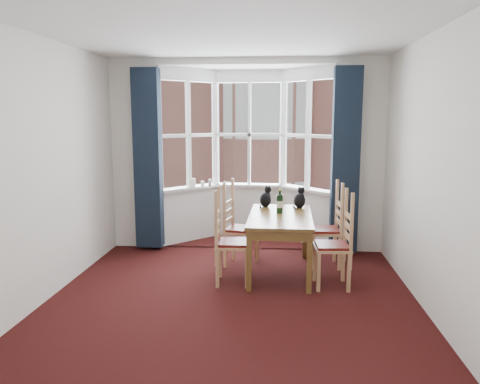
# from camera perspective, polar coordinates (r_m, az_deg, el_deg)

# --- Properties ---
(floor) EXTENTS (4.50, 4.50, 0.00)m
(floor) POSITION_cam_1_polar(r_m,az_deg,el_deg) (5.03, -1.21, -13.85)
(floor) COLOR black
(floor) RESTS_ON ground
(ceiling) EXTENTS (4.50, 4.50, 0.00)m
(ceiling) POSITION_cam_1_polar(r_m,az_deg,el_deg) (4.70, -1.33, 19.39)
(ceiling) COLOR white
(ceiling) RESTS_ON floor
(wall_left) EXTENTS (0.00, 4.50, 4.50)m
(wall_left) POSITION_cam_1_polar(r_m,az_deg,el_deg) (5.26, -23.49, 2.24)
(wall_left) COLOR silver
(wall_left) RESTS_ON floor
(wall_right) EXTENTS (0.00, 4.50, 4.50)m
(wall_right) POSITION_cam_1_polar(r_m,az_deg,el_deg) (4.87, 22.82, 1.78)
(wall_right) COLOR silver
(wall_right) RESTS_ON floor
(wall_near) EXTENTS (4.00, 0.00, 4.00)m
(wall_near) POSITION_cam_1_polar(r_m,az_deg,el_deg) (2.47, -6.83, -4.18)
(wall_near) COLOR silver
(wall_near) RESTS_ON floor
(wall_back_pier_left) EXTENTS (0.70, 0.12, 2.80)m
(wall_back_pier_left) POSITION_cam_1_polar(r_m,az_deg,el_deg) (7.20, -12.54, 4.45)
(wall_back_pier_left) COLOR silver
(wall_back_pier_left) RESTS_ON floor
(wall_back_pier_right) EXTENTS (0.70, 0.12, 2.80)m
(wall_back_pier_right) POSITION_cam_1_polar(r_m,az_deg,el_deg) (6.97, 14.41, 4.23)
(wall_back_pier_right) COLOR silver
(wall_back_pier_right) RESTS_ON floor
(bay_window) EXTENTS (2.76, 0.94, 2.80)m
(bay_window) POSITION_cam_1_polar(r_m,az_deg,el_deg) (7.39, 1.00, 4.79)
(bay_window) COLOR white
(bay_window) RESTS_ON floor
(curtain_left) EXTENTS (0.38, 0.22, 2.60)m
(curtain_left) POSITION_cam_1_polar(r_m,az_deg,el_deg) (6.97, -11.15, 3.93)
(curtain_left) COLOR black
(curtain_left) RESTS_ON floor
(curtain_right) EXTENTS (0.38, 0.22, 2.60)m
(curtain_right) POSITION_cam_1_polar(r_m,az_deg,el_deg) (6.76, 12.72, 3.73)
(curtain_right) COLOR black
(curtain_right) RESTS_ON floor
(dining_table) EXTENTS (0.80, 1.46, 0.75)m
(dining_table) POSITION_cam_1_polar(r_m,az_deg,el_deg) (5.89, 4.94, -3.68)
(dining_table) COLOR brown
(dining_table) RESTS_ON floor
(chair_left_near) EXTENTS (0.42, 0.43, 0.92)m
(chair_left_near) POSITION_cam_1_polar(r_m,az_deg,el_deg) (5.58, -1.82, -6.37)
(chair_left_near) COLOR tan
(chair_left_near) RESTS_ON floor
(chair_left_far) EXTENTS (0.48, 0.49, 0.92)m
(chair_left_far) POSITION_cam_1_polar(r_m,az_deg,el_deg) (6.25, -0.62, -4.64)
(chair_left_far) COLOR tan
(chair_left_far) RESTS_ON floor
(chair_right_near) EXTENTS (0.42, 0.44, 0.92)m
(chair_right_near) POSITION_cam_1_polar(r_m,az_deg,el_deg) (5.57, 12.08, -6.60)
(chair_right_near) COLOR tan
(chair_right_near) RESTS_ON floor
(chair_right_far) EXTENTS (0.42, 0.44, 0.92)m
(chair_right_far) POSITION_cam_1_polar(r_m,az_deg,el_deg) (6.30, 11.12, -4.71)
(chair_right_far) COLOR tan
(chair_right_far) RESTS_ON floor
(cat_left) EXTENTS (0.22, 0.25, 0.30)m
(cat_left) POSITION_cam_1_polar(r_m,az_deg,el_deg) (6.40, 3.17, -0.79)
(cat_left) COLOR black
(cat_left) RESTS_ON dining_table
(cat_right) EXTENTS (0.21, 0.25, 0.30)m
(cat_right) POSITION_cam_1_polar(r_m,az_deg,el_deg) (6.37, 7.29, -0.89)
(cat_right) COLOR black
(cat_right) RESTS_ON dining_table
(wine_bottle) EXTENTS (0.08, 0.08, 0.31)m
(wine_bottle) POSITION_cam_1_polar(r_m,az_deg,el_deg) (5.97, 4.87, -1.30)
(wine_bottle) COLOR black
(wine_bottle) RESTS_ON dining_table
(candle_tall) EXTENTS (0.06, 0.06, 0.13)m
(candle_tall) POSITION_cam_1_polar(r_m,az_deg,el_deg) (7.40, -5.68, 1.14)
(candle_tall) COLOR white
(candle_tall) RESTS_ON bay_window
(candle_short) EXTENTS (0.06, 0.06, 0.09)m
(candle_short) POSITION_cam_1_polar(r_m,az_deg,el_deg) (7.41, -4.58, 0.99)
(candle_short) COLOR white
(candle_short) RESTS_ON bay_window
(candle_extra) EXTENTS (0.05, 0.05, 0.12)m
(candle_extra) POSITION_cam_1_polar(r_m,az_deg,el_deg) (7.41, -3.68, 1.10)
(candle_extra) COLOR white
(candle_extra) RESTS_ON bay_window
(street) EXTENTS (80.00, 80.00, 0.00)m
(street) POSITION_cam_1_polar(r_m,az_deg,el_deg) (37.71, 3.98, -3.03)
(street) COLOR #333335
(street) RESTS_ON ground
(tenement_building) EXTENTS (18.40, 7.80, 15.20)m
(tenement_building) POSITION_cam_1_polar(r_m,az_deg,el_deg) (18.62, 3.34, 8.04)
(tenement_building) COLOR #9E6051
(tenement_building) RESTS_ON street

